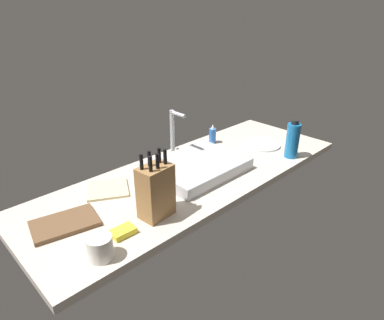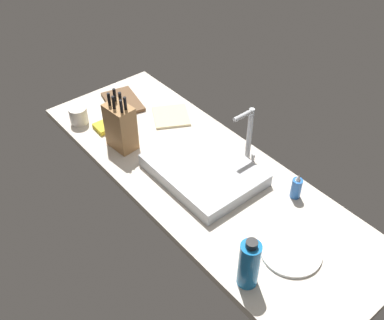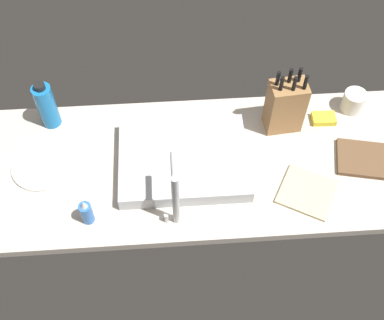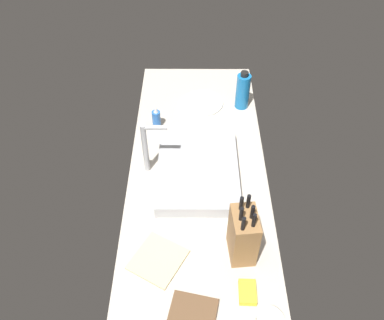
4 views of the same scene
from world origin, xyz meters
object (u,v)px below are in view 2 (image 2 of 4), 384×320
soap_bottle (296,187)px  dish_towel (171,116)px  coffee_mug (79,115)px  dinner_plate (291,252)px  faucet (248,132)px  sink_basin (204,170)px  dish_sponge (102,128)px  cutting_board (123,102)px  knife_block (121,126)px  water_bottle (249,264)px

soap_bottle → dish_towel: bearing=-176.0°
coffee_mug → dinner_plate: bearing=9.4°
faucet → dish_towel: (-46.77, -6.67, -14.51)cm
faucet → coffee_mug: faucet is taller
dish_towel → sink_basin: bearing=-19.2°
faucet → dish_sponge: (-59.81, -38.99, -13.91)cm
cutting_board → dinner_plate: bearing=-2.8°
dish_towel → dish_sponge: bearing=-112.0°
sink_basin → coffee_mug: size_ratio=5.28×
knife_block → dinner_plate: knife_block is taller
sink_basin → dinner_plate: (51.95, -2.97, -2.26)cm
knife_block → dinner_plate: 92.54cm
knife_block → soap_bottle: size_ratio=2.37×
coffee_mug → dish_sponge: (12.46, 5.47, -3.04)cm
water_bottle → dinner_plate: 22.90cm
sink_basin → water_bottle: size_ratio=2.19×
faucet → soap_bottle: size_ratio=2.23×
faucet → water_bottle: faucet is taller
dinner_plate → coffee_mug: (-120.33, -19.92, 3.64)cm
faucet → knife_block: (-42.86, -37.96, -3.73)cm
dish_towel → knife_block: bearing=-82.9°
soap_bottle → dish_towel: (-76.63, -5.38, -4.45)cm
sink_basin → coffee_mug: coffee_mug is taller
faucet → dish_sponge: bearing=-146.9°
sink_basin → soap_bottle: bearing=31.0°
soap_bottle → coffee_mug: soap_bottle is taller
cutting_board → dish_sponge: bearing=-57.2°
sink_basin → cutting_board: 69.19cm
knife_block → water_bottle: bearing=-10.1°
cutting_board → water_bottle: bearing=-12.7°
dinner_plate → dish_towel: bearing=169.3°
knife_block → water_bottle: size_ratio=1.32×
knife_block → soap_bottle: 81.69cm
cutting_board → dinner_plate: size_ratio=1.10×
sink_basin → knife_block: bearing=-157.2°
cutting_board → coffee_mug: (0.72, -25.89, 3.34)cm
knife_block → dish_towel: (-3.91, 31.29, -10.78)cm
water_bottle → coffee_mug: 118.72cm
faucet → water_bottle: (46.32, -45.39, -5.19)cm
faucet → sink_basin: bearing=-100.2°
sink_basin → soap_bottle: size_ratio=3.92×
faucet → knife_block: 57.38cm
soap_bottle → water_bottle: bearing=-69.5°
soap_bottle → knife_block: bearing=-153.2°
faucet → dish_towel: bearing=-171.9°
water_bottle → dish_towel: bearing=157.4°
dinner_plate → dish_sponge: bearing=-172.4°
dish_towel → dish_sponge: (-13.04, -32.32, 0.60)cm
faucet → dish_sponge: size_ratio=2.94×
cutting_board → soap_bottle: soap_bottle is taller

